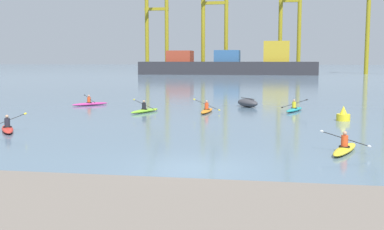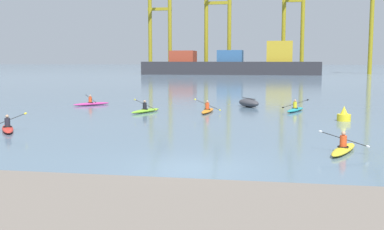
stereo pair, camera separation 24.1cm
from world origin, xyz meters
name	(u,v)px [view 1 (the left image)]	position (x,y,z in m)	size (l,w,h in m)	color
ground_plane	(194,169)	(0.00, 0.00, 0.00)	(800.00, 800.00, 0.00)	slate
container_barge	(230,65)	(-8.64, 116.03, 2.74)	(48.84, 9.94, 9.12)	#28282D
gantry_crane_west	(156,21)	(-32.57, 128.28, 16.03)	(7.54, 18.55, 31.27)	olive
gantry_crane_west_mid	(215,17)	(-14.15, 125.89, 16.79)	(8.15, 15.36, 34.72)	olive
gantry_crane_east_mid	(290,15)	(8.05, 128.60, 17.25)	(6.71, 19.82, 33.47)	olive
gantry_crane_east	(381,6)	(32.70, 124.75, 19.14)	(7.42, 21.20, 37.34)	olive
capsized_dinghy	(248,103)	(0.82, 23.94, 0.35)	(2.44, 2.74, 0.76)	#38383D
channel_buoy	(343,115)	(7.57, 15.49, 0.36)	(0.90, 0.90, 1.00)	yellow
kayak_lime	(145,110)	(-6.81, 18.23, 0.17)	(2.05, 3.38, 1.03)	#7ABC2D
kayak_orange	(207,110)	(-2.07, 18.97, 0.17)	(2.16, 3.43, 1.08)	orange
kayak_yellow	(345,148)	(6.02, 4.22, 0.17)	(2.11, 3.39, 0.95)	yellow
kayak_magenta	(90,103)	(-13.12, 22.96, 0.17)	(2.81, 2.85, 0.95)	#C13384
kayak_red	(7,128)	(-11.96, 7.49, 0.17)	(2.36, 3.18, 1.05)	red
kayak_teal	(294,109)	(4.63, 20.97, 0.17)	(2.06, 3.39, 1.04)	teal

